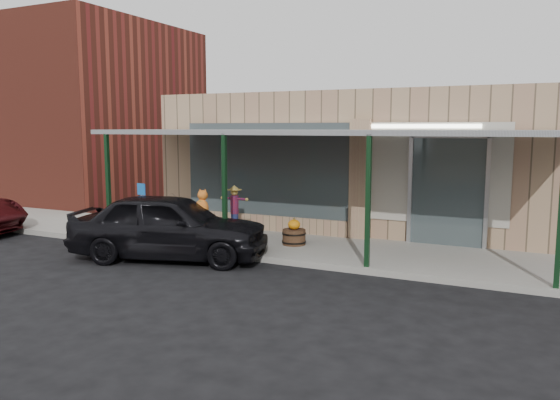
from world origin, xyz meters
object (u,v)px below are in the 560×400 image
at_px(barrel_pumpkin, 294,235).
at_px(parked_sedan, 170,226).
at_px(barrel_scarecrow, 235,219).
at_px(handicap_sign, 142,203).

bearing_deg(barrel_pumpkin, parked_sedan, -137.14).
bearing_deg(barrel_scarecrow, parked_sedan, -88.81).
xyz_separation_m(barrel_scarecrow, handicap_sign, (-2.11, -1.36, 0.50)).
height_order(barrel_pumpkin, parked_sedan, parked_sedan).
distance_m(handicap_sign, parked_sedan, 2.01).
bearing_deg(barrel_scarecrow, barrel_pumpkin, 4.04).
height_order(handicap_sign, parked_sedan, handicap_sign).
height_order(barrel_scarecrow, barrel_pumpkin, barrel_scarecrow).
relative_size(barrel_pumpkin, handicap_sign, 0.50).
bearing_deg(parked_sedan, handicap_sign, 42.66).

